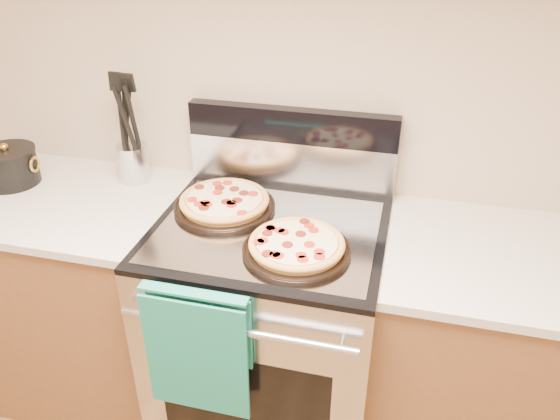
% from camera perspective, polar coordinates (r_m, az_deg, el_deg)
% --- Properties ---
extents(wall_back, '(4.00, 0.00, 4.00)m').
position_cam_1_polar(wall_back, '(1.94, 1.58, 14.53)').
color(wall_back, '#C2A98C').
rests_on(wall_back, ground).
extents(range_body, '(0.76, 0.68, 0.90)m').
position_cam_1_polar(range_body, '(2.08, -0.96, -12.84)').
color(range_body, '#B7B7BC').
rests_on(range_body, ground).
extents(oven_window, '(0.56, 0.01, 0.40)m').
position_cam_1_polar(oven_window, '(1.86, -3.80, -19.63)').
color(oven_window, black).
rests_on(oven_window, range_body).
extents(cooktop, '(0.76, 0.68, 0.02)m').
position_cam_1_polar(cooktop, '(1.80, -1.08, -2.05)').
color(cooktop, black).
rests_on(cooktop, range_body).
extents(backsplash_lower, '(0.76, 0.06, 0.18)m').
position_cam_1_polar(backsplash_lower, '(2.02, 1.20, 4.89)').
color(backsplash_lower, silver).
rests_on(backsplash_lower, cooktop).
extents(backsplash_upper, '(0.76, 0.06, 0.12)m').
position_cam_1_polar(backsplash_upper, '(1.96, 1.24, 8.87)').
color(backsplash_upper, black).
rests_on(backsplash_upper, backsplash_lower).
extents(oven_handle, '(0.70, 0.03, 0.03)m').
position_cam_1_polar(oven_handle, '(1.58, -4.68, -12.45)').
color(oven_handle, silver).
rests_on(oven_handle, range_body).
extents(dish_towel, '(0.32, 0.05, 0.42)m').
position_cam_1_polar(dish_towel, '(1.69, -8.53, -14.19)').
color(dish_towel, '#1C8C7A').
rests_on(dish_towel, oven_handle).
extents(foil_sheet, '(0.70, 0.55, 0.01)m').
position_cam_1_polar(foil_sheet, '(1.77, -1.34, -2.19)').
color(foil_sheet, gray).
rests_on(foil_sheet, cooktop).
extents(cabinet_left, '(1.00, 0.62, 0.88)m').
position_cam_1_polar(cabinet_left, '(2.44, -21.37, -8.23)').
color(cabinet_left, brown).
rests_on(cabinet_left, ground).
extents(countertop_left, '(1.02, 0.64, 0.03)m').
position_cam_1_polar(countertop_left, '(2.20, -23.53, 1.17)').
color(countertop_left, beige).
rests_on(countertop_left, cabinet_left).
extents(cabinet_right, '(1.00, 0.62, 0.88)m').
position_cam_1_polar(cabinet_right, '(2.12, 23.80, -15.43)').
color(cabinet_right, brown).
rests_on(cabinet_right, ground).
extents(countertop_right, '(1.02, 0.64, 0.03)m').
position_cam_1_polar(countertop_right, '(1.85, 26.65, -5.30)').
color(countertop_right, beige).
rests_on(countertop_right, cabinet_right).
extents(pepperoni_pizza_back, '(0.35, 0.35, 0.05)m').
position_cam_1_polar(pepperoni_pizza_back, '(1.89, -5.82, 0.77)').
color(pepperoni_pizza_back, '#C88A3D').
rests_on(pepperoni_pizza_back, foil_sheet).
extents(pepperoni_pizza_front, '(0.39, 0.39, 0.04)m').
position_cam_1_polar(pepperoni_pizza_front, '(1.65, 1.76, -3.80)').
color(pepperoni_pizza_front, '#C88A3D').
rests_on(pepperoni_pizza_front, foil_sheet).
extents(utensil_crock, '(0.13, 0.13, 0.14)m').
position_cam_1_polar(utensil_crock, '(2.16, -15.05, 4.78)').
color(utensil_crock, silver).
rests_on(utensil_crock, countertop_left).
extents(saucepan, '(0.22, 0.22, 0.13)m').
position_cam_1_polar(saucepan, '(2.31, -26.43, 3.98)').
color(saucepan, black).
rests_on(saucepan, countertop_left).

